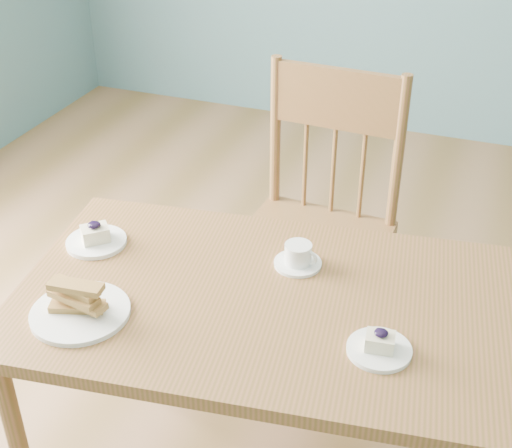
# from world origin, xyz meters

# --- Properties ---
(room) EXTENTS (5.01, 5.01, 2.71)m
(room) POSITION_xyz_m (0.00, 0.00, 1.35)
(room) COLOR #946945
(room) RESTS_ON ground
(dining_table) EXTENTS (1.33, 0.87, 0.67)m
(dining_table) POSITION_xyz_m (-0.37, -0.08, 0.60)
(dining_table) COLOR #915937
(dining_table) RESTS_ON ground
(dining_chair) EXTENTS (0.48, 0.46, 1.00)m
(dining_chair) POSITION_xyz_m (-0.43, 0.52, 0.51)
(dining_chair) COLOR #915937
(dining_chair) RESTS_ON ground
(cheesecake_plate_near) EXTENTS (0.14, 0.14, 0.06)m
(cheesecake_plate_near) POSITION_xyz_m (-0.09, -0.18, 0.68)
(cheesecake_plate_near) COLOR white
(cheesecake_plate_near) RESTS_ON dining_table
(cheesecake_plate_far) EXTENTS (0.16, 0.16, 0.07)m
(cheesecake_plate_far) POSITION_xyz_m (-0.89, -0.02, 0.69)
(cheesecake_plate_far) COLOR white
(cheesecake_plate_far) RESTS_ON dining_table
(coffee_cup) EXTENTS (0.12, 0.12, 0.06)m
(coffee_cup) POSITION_xyz_m (-0.35, 0.07, 0.69)
(coffee_cup) COLOR white
(coffee_cup) RESTS_ON dining_table
(biscotti_plate) EXTENTS (0.23, 0.23, 0.09)m
(biscotti_plate) POSITION_xyz_m (-0.77, -0.30, 0.70)
(biscotti_plate) COLOR white
(biscotti_plate) RESTS_ON dining_table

